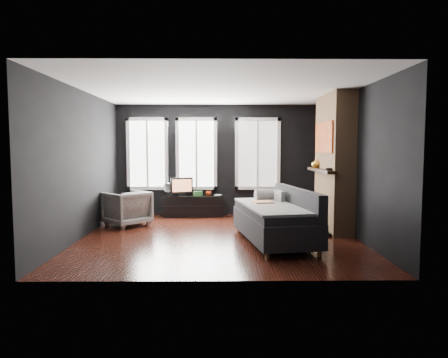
{
  "coord_description": "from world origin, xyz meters",
  "views": [
    {
      "loc": [
        0.01,
        -7.33,
        1.65
      ],
      "look_at": [
        0.1,
        0.3,
        1.05
      ],
      "focal_mm": 32.0,
      "sensor_mm": 36.0,
      "label": 1
    }
  ],
  "objects_px": {
    "sofa": "(274,216)",
    "media_console": "(193,206)",
    "armchair": "(127,207)",
    "mantel_vase": "(316,163)",
    "monitor": "(182,185)",
    "mug": "(209,193)",
    "book": "(215,191)"
  },
  "relations": [
    {
      "from": "monitor",
      "to": "mantel_vase",
      "type": "bearing_deg",
      "value": -43.12
    },
    {
      "from": "media_console",
      "to": "mantel_vase",
      "type": "bearing_deg",
      "value": -26.89
    },
    {
      "from": "mug",
      "to": "mantel_vase",
      "type": "xyz_separation_m",
      "value": [
        2.3,
        -1.19,
        0.76
      ]
    },
    {
      "from": "sofa",
      "to": "mantel_vase",
      "type": "xyz_separation_m",
      "value": [
        1.09,
        1.55,
        0.85
      ]
    },
    {
      "from": "monitor",
      "to": "mantel_vase",
      "type": "height_order",
      "value": "mantel_vase"
    },
    {
      "from": "mantel_vase",
      "to": "armchair",
      "type": "bearing_deg",
      "value": 179.94
    },
    {
      "from": "monitor",
      "to": "mantel_vase",
      "type": "relative_size",
      "value": 2.82
    },
    {
      "from": "armchair",
      "to": "monitor",
      "type": "distance_m",
      "value": 1.62
    },
    {
      "from": "mug",
      "to": "book",
      "type": "bearing_deg",
      "value": 18.89
    },
    {
      "from": "sofa",
      "to": "armchair",
      "type": "height_order",
      "value": "sofa"
    },
    {
      "from": "media_console",
      "to": "book",
      "type": "relative_size",
      "value": 7.07
    },
    {
      "from": "media_console",
      "to": "mantel_vase",
      "type": "height_order",
      "value": "mantel_vase"
    },
    {
      "from": "armchair",
      "to": "media_console",
      "type": "relative_size",
      "value": 0.56
    },
    {
      "from": "monitor",
      "to": "sofa",
      "type": "bearing_deg",
      "value": -76.98
    },
    {
      "from": "mantel_vase",
      "to": "media_console",
      "type": "bearing_deg",
      "value": 156.0
    },
    {
      "from": "media_console",
      "to": "monitor",
      "type": "distance_m",
      "value": 0.57
    },
    {
      "from": "mug",
      "to": "media_console",
      "type": "bearing_deg",
      "value": -179.44
    },
    {
      "from": "sofa",
      "to": "monitor",
      "type": "bearing_deg",
      "value": 114.92
    },
    {
      "from": "monitor",
      "to": "armchair",
      "type": "bearing_deg",
      "value": -152.97
    },
    {
      "from": "armchair",
      "to": "book",
      "type": "distance_m",
      "value": 2.24
    },
    {
      "from": "sofa",
      "to": "media_console",
      "type": "bearing_deg",
      "value": 110.75
    },
    {
      "from": "mug",
      "to": "book",
      "type": "height_order",
      "value": "book"
    },
    {
      "from": "armchair",
      "to": "book",
      "type": "height_order",
      "value": "armchair"
    },
    {
      "from": "armchair",
      "to": "mantel_vase",
      "type": "relative_size",
      "value": 4.17
    },
    {
      "from": "media_console",
      "to": "mug",
      "type": "relative_size",
      "value": 10.79
    },
    {
      "from": "sofa",
      "to": "mantel_vase",
      "type": "relative_size",
      "value": 11.29
    },
    {
      "from": "armchair",
      "to": "mug",
      "type": "xyz_separation_m",
      "value": [
        1.7,
        1.19,
        0.16
      ]
    },
    {
      "from": "book",
      "to": "mantel_vase",
      "type": "xyz_separation_m",
      "value": [
        2.15,
        -1.25,
        0.72
      ]
    },
    {
      "from": "sofa",
      "to": "armchair",
      "type": "relative_size",
      "value": 2.71
    },
    {
      "from": "armchair",
      "to": "sofa",
      "type": "bearing_deg",
      "value": 106.4
    },
    {
      "from": "armchair",
      "to": "mug",
      "type": "distance_m",
      "value": 2.08
    },
    {
      "from": "sofa",
      "to": "monitor",
      "type": "xyz_separation_m",
      "value": [
        -1.86,
        2.73,
        0.27
      ]
    }
  ]
}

